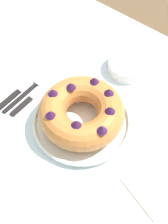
# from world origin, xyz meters

# --- Properties ---
(ground_plane) EXTENTS (8.00, 8.00, 0.00)m
(ground_plane) POSITION_xyz_m (0.00, 0.00, 0.00)
(ground_plane) COLOR brown
(dining_table) EXTENTS (1.58, 0.98, 0.73)m
(dining_table) POSITION_xyz_m (0.00, 0.00, 0.65)
(dining_table) COLOR silver
(dining_table) RESTS_ON ground_plane
(serving_dish) EXTENTS (0.30, 0.30, 0.02)m
(serving_dish) POSITION_xyz_m (0.00, 0.00, 0.75)
(serving_dish) COLOR white
(serving_dish) RESTS_ON dining_table
(bundt_cake) EXTENTS (0.25, 0.25, 0.10)m
(bundt_cake) POSITION_xyz_m (0.00, 0.00, 0.80)
(bundt_cake) COLOR #C67538
(bundt_cake) RESTS_ON serving_dish
(fork) EXTENTS (0.02, 0.20, 0.01)m
(fork) POSITION_xyz_m (-0.21, -0.01, 0.74)
(fork) COLOR black
(fork) RESTS_ON dining_table
(serving_knife) EXTENTS (0.02, 0.22, 0.01)m
(serving_knife) POSITION_xyz_m (-0.23, -0.04, 0.74)
(serving_knife) COLOR black
(serving_knife) RESTS_ON dining_table
(cake_knife) EXTENTS (0.02, 0.19, 0.01)m
(cake_knife) POSITION_xyz_m (-0.18, -0.03, 0.74)
(cake_knife) COLOR black
(cake_knife) RESTS_ON dining_table
(side_bowl) EXTENTS (0.13, 0.13, 0.04)m
(side_bowl) POSITION_xyz_m (-0.02, 0.27, 0.75)
(side_bowl) COLOR white
(side_bowl) RESTS_ON dining_table
(napkin) EXTENTS (0.16, 0.13, 0.00)m
(napkin) POSITION_xyz_m (0.27, -0.04, 0.74)
(napkin) COLOR beige
(napkin) RESTS_ON dining_table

